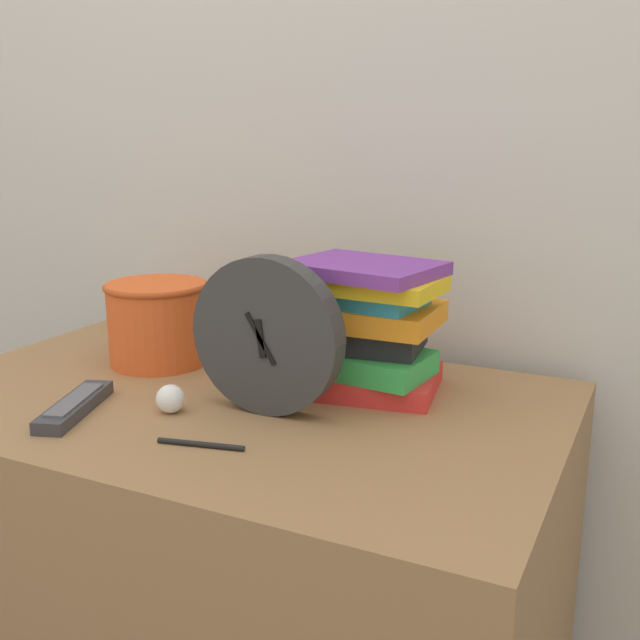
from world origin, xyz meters
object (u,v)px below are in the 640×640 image
tv_remote (75,406)px  crumpled_paper_ball (170,399)px  basket (158,320)px  pen (201,444)px  book_stack (366,326)px  desk_clock (267,336)px

tv_remote → crumpled_paper_ball: bearing=26.1°
basket → crumpled_paper_ball: 0.27m
pen → basket: bearing=135.3°
book_stack → pen: book_stack is taller
basket → tv_remote: 0.28m
crumpled_paper_ball → tv_remote: bearing=-153.9°
desk_clock → pen: bearing=-96.3°
book_stack → crumpled_paper_ball: size_ratio=5.84×
book_stack → tv_remote: size_ratio=1.31×
book_stack → tv_remote: bearing=-141.3°
desk_clock → pen: desk_clock is taller
tv_remote → desk_clock: bearing=26.4°
pen → crumpled_paper_ball: bearing=142.8°
book_stack → tv_remote: (-0.37, -0.29, -0.10)m
tv_remote → basket: bearing=99.2°
book_stack → basket: 0.41m
basket → pen: (0.29, -0.29, -0.08)m
pen → desk_clock: bearing=83.7°
crumpled_paper_ball → pen: crumpled_paper_ball is taller
tv_remote → pen: tv_remote is taller
book_stack → pen: (-0.11, -0.32, -0.11)m
book_stack → crumpled_paper_ball: book_stack is taller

